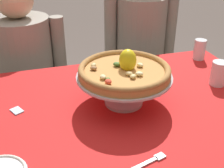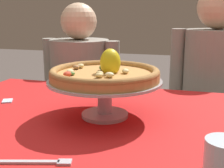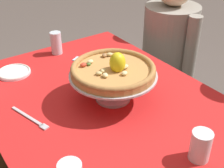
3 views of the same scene
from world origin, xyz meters
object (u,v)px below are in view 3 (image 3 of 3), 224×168
(pizza_stand, at_px, (113,80))
(dinner_fork, at_px, (31,119))
(pizza, at_px, (113,69))
(sugar_packet, at_px, (77,59))
(side_plate, at_px, (14,72))
(water_glass_side_left, at_px, (56,44))
(water_glass_side_right, at_px, (200,147))
(diner_left, at_px, (167,60))

(pizza_stand, relative_size, dinner_fork, 1.76)
(pizza, height_order, sugar_packet, pizza)
(side_plate, distance_m, sugar_packet, 0.34)
(side_plate, bearing_deg, water_glass_side_left, 107.14)
(water_glass_side_right, height_order, diner_left, diner_left)
(diner_left, bearing_deg, sugar_packet, -92.28)
(water_glass_side_right, relative_size, sugar_packet, 2.20)
(pizza, xyz_separation_m, water_glass_side_right, (0.45, 0.03, -0.10))
(water_glass_side_right, xyz_separation_m, diner_left, (-0.84, 0.70, -0.24))
(side_plate, relative_size, diner_left, 0.14)
(sugar_packet, bearing_deg, diner_left, 87.72)
(water_glass_side_right, bearing_deg, pizza, -176.34)
(side_plate, height_order, dinner_fork, side_plate)
(pizza_stand, xyz_separation_m, dinner_fork, (-0.07, -0.35, -0.09))
(pizza_stand, height_order, side_plate, pizza_stand)
(water_glass_side_right, height_order, side_plate, water_glass_side_right)
(water_glass_side_left, xyz_separation_m, side_plate, (0.09, -0.28, -0.05))
(pizza_stand, height_order, water_glass_side_right, pizza_stand)
(pizza_stand, xyz_separation_m, water_glass_side_right, (0.45, 0.03, -0.05))
(water_glass_side_left, bearing_deg, pizza, -0.20)
(side_plate, bearing_deg, pizza_stand, 30.98)
(pizza_stand, bearing_deg, water_glass_side_right, 3.71)
(sugar_packet, xyz_separation_m, diner_left, (0.03, 0.68, -0.19))
(pizza, xyz_separation_m, side_plate, (-0.46, -0.28, -0.14))
(pizza_stand, distance_m, water_glass_side_left, 0.55)
(pizza_stand, distance_m, diner_left, 0.88)
(pizza_stand, relative_size, diner_left, 0.33)
(sugar_packet, bearing_deg, side_plate, -98.15)
(diner_left, bearing_deg, side_plate, -94.24)
(pizza, distance_m, dinner_fork, 0.39)
(water_glass_side_left, xyz_separation_m, dinner_fork, (0.48, -0.35, -0.05))
(pizza_stand, bearing_deg, dinner_fork, -100.89)
(pizza_stand, bearing_deg, water_glass_side_left, 179.75)
(water_glass_side_left, bearing_deg, diner_left, 77.52)
(sugar_packet, bearing_deg, dinner_fork, -49.52)
(pizza_stand, relative_size, water_glass_side_right, 3.38)
(sugar_packet, height_order, diner_left, diner_left)
(dinner_fork, bearing_deg, diner_left, 106.51)
(dinner_fork, bearing_deg, sugar_packet, 130.48)
(water_glass_side_left, height_order, dinner_fork, water_glass_side_left)
(dinner_fork, bearing_deg, water_glass_side_left, 143.79)
(pizza, relative_size, diner_left, 0.31)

